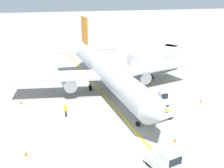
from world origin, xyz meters
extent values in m
plane|color=#9E9B93|center=(0.00, 0.00, 0.00)|extent=(300.00, 300.00, 0.00)
cube|color=yellow|center=(0.62, 5.00, 0.00)|extent=(8.95, 79.56, 0.01)
cylinder|color=#B2B5BA|center=(0.62, 12.42, 3.45)|extent=(6.52, 30.18, 3.30)
cone|color=#B2B5BA|center=(2.37, -3.68, 3.45)|extent=(3.47, 2.74, 3.23)
cone|color=#B2B5BA|center=(-1.15, 28.73, 3.85)|extent=(3.42, 3.12, 3.14)
cube|color=#B2B5BA|center=(7.90, 14.73, 3.05)|extent=(13.72, 8.24, 0.36)
cylinder|color=gray|center=(6.38, 13.55, 2.05)|extent=(2.23, 3.39, 1.90)
cube|color=#B2B5BA|center=(-6.99, 13.11, 3.05)|extent=(13.38, 5.69, 0.36)
cylinder|color=gray|center=(-5.25, 12.29, 2.05)|extent=(2.23, 3.39, 1.90)
cube|color=orange|center=(-0.89, 26.34, 7.50)|extent=(0.71, 4.01, 5.20)
cube|color=#B2B5BA|center=(2.13, 26.27, 3.85)|extent=(5.58, 3.41, 0.24)
cube|color=#B2B5BA|center=(-3.83, 25.62, 3.85)|extent=(5.27, 2.36, 0.24)
cylinder|color=#4C4C51|center=(1.86, 0.99, 1.56)|extent=(0.20, 0.20, 3.12)
cylinder|color=black|center=(1.86, 0.99, 0.28)|extent=(0.41, 0.59, 0.56)
cylinder|color=#4C4C51|center=(2.59, 14.65, 1.56)|extent=(0.20, 0.20, 3.12)
cylinder|color=black|center=(2.59, 14.65, 0.48)|extent=(0.45, 0.99, 0.96)
cylinder|color=#4C4C51|center=(-1.78, 14.17, 1.56)|extent=(0.20, 0.20, 3.12)
cylinder|color=black|center=(-1.78, 14.17, 0.48)|extent=(0.45, 0.99, 0.96)
cube|color=black|center=(2.15, -1.69, 3.80)|extent=(2.90, 1.30, 0.60)
cube|color=silver|center=(10.60, 19.24, 3.60)|extent=(11.38, 8.92, 2.50)
cylinder|color=silver|center=(15.30, 22.45, 3.60)|extent=(3.20, 3.20, 2.50)
cylinder|color=#59595B|center=(9.11, 18.22, 1.18)|extent=(0.56, 0.56, 2.35)
cube|color=#333338|center=(9.11, 18.22, 0.25)|extent=(1.80, 1.40, 0.50)
cube|color=silver|center=(1.56, -7.78, 0.70)|extent=(2.88, 4.00, 0.80)
cube|color=silver|center=(1.74, -8.38, 1.65)|extent=(1.93, 2.00, 1.10)
cube|color=black|center=(1.97, -9.12, 1.65)|extent=(1.39, 0.50, 0.77)
cylinder|color=black|center=(1.96, -6.34, 0.30)|extent=(0.39, 0.64, 0.60)
cylinder|color=black|center=(0.41, -6.81, 0.30)|extent=(0.39, 0.64, 0.60)
cube|color=silver|center=(6.94, 6.54, 0.65)|extent=(1.56, 2.53, 0.70)
cube|color=silver|center=(6.99, 6.12, 1.55)|extent=(1.15, 1.19, 1.10)
cube|color=black|center=(7.04, 5.61, 1.55)|extent=(0.98, 0.19, 0.77)
cylinder|color=black|center=(7.58, 5.77, 0.30)|extent=(0.29, 0.62, 0.60)
cylinder|color=black|center=(6.48, 5.64, 0.30)|extent=(0.29, 0.62, 0.60)
cylinder|color=black|center=(7.40, 7.44, 0.30)|extent=(0.29, 0.62, 0.60)
cylinder|color=black|center=(6.30, 7.31, 0.30)|extent=(0.29, 0.62, 0.60)
cube|color=silver|center=(4.85, 1.93, 0.60)|extent=(4.09, 2.78, 0.60)
cylinder|color=black|center=(3.84, 0.85, 0.30)|extent=(0.64, 0.42, 0.60)
cylinder|color=black|center=(3.38, 2.04, 0.30)|extent=(0.64, 0.42, 0.60)
cylinder|color=black|center=(6.32, 1.82, 0.30)|extent=(0.64, 0.42, 0.60)
cylinder|color=black|center=(5.85, 3.01, 0.30)|extent=(0.64, 0.42, 0.60)
cube|color=black|center=(4.29, 1.71, 1.55)|extent=(4.98, 2.66, 1.76)
cube|color=yellow|center=(4.45, 1.29, 1.67)|extent=(4.70, 1.91, 1.84)
cube|color=yellow|center=(4.12, 2.13, 1.67)|extent=(4.70, 1.91, 1.84)
cylinder|color=#26262D|center=(-6.23, 5.43, 0.42)|extent=(0.24, 0.24, 0.85)
cube|color=yellow|center=(-6.23, 5.43, 1.13)|extent=(0.36, 0.22, 0.56)
sphere|color=beige|center=(-6.23, 5.43, 1.52)|extent=(0.20, 0.20, 0.20)
sphere|color=yellow|center=(-6.23, 5.43, 1.58)|extent=(0.24, 0.24, 0.24)
cone|color=orange|center=(4.62, -3.37, 0.22)|extent=(0.36, 0.36, 0.44)
cone|color=orange|center=(12.70, 6.01, 0.22)|extent=(0.36, 0.36, 0.44)
cone|color=orange|center=(-10.69, -2.64, 0.22)|extent=(0.36, 0.36, 0.44)
cone|color=orange|center=(-12.05, 10.98, 0.22)|extent=(0.36, 0.36, 0.44)
cone|color=orange|center=(8.36, 14.87, 0.22)|extent=(0.36, 0.36, 0.44)
camera|label=1|loc=(-7.90, -28.77, 15.97)|focal=47.11mm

